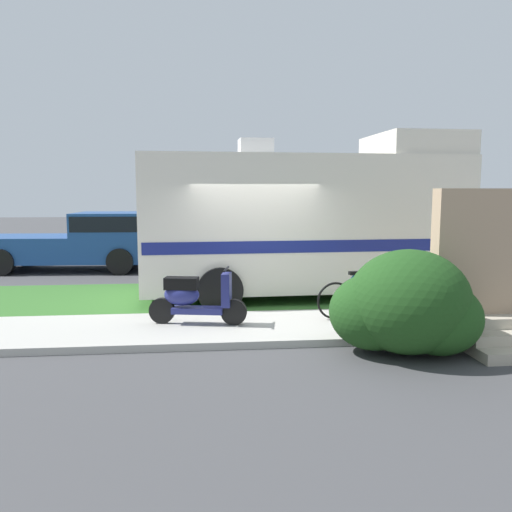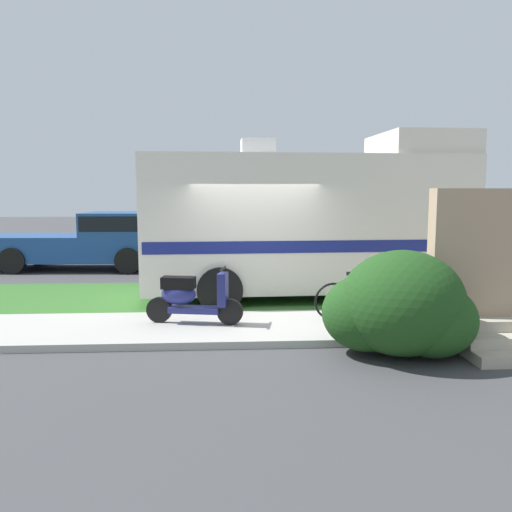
{
  "view_description": "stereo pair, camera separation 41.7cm",
  "coord_description": "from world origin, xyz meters",
  "px_view_note": "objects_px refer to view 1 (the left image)",
  "views": [
    {
      "loc": [
        -1.0,
        -9.64,
        2.35
      ],
      "look_at": [
        0.02,
        0.3,
        1.1
      ],
      "focal_mm": 36.09,
      "sensor_mm": 36.0,
      "label": 1
    },
    {
      "loc": [
        -0.58,
        -9.67,
        2.35
      ],
      "look_at": [
        0.02,
        0.3,
        1.1
      ],
      "focal_mm": 36.09,
      "sensor_mm": 36.0,
      "label": 2
    }
  ],
  "objects_px": {
    "motorhome_rv": "(307,221)",
    "bottle_spare": "(413,309)",
    "bicycle": "(364,297)",
    "bottle_green": "(490,315)",
    "scooter": "(194,298)",
    "pickup_truck_near": "(88,239)"
  },
  "relations": [
    {
      "from": "motorhome_rv",
      "to": "bottle_spare",
      "type": "bearing_deg",
      "value": -55.61
    },
    {
      "from": "bicycle",
      "to": "bottle_green",
      "type": "xyz_separation_m",
      "value": [
        2.05,
        -0.53,
        -0.25
      ]
    },
    {
      "from": "motorhome_rv",
      "to": "scooter",
      "type": "distance_m",
      "value": 3.67
    },
    {
      "from": "scooter",
      "to": "bicycle",
      "type": "height_order",
      "value": "scooter"
    },
    {
      "from": "motorhome_rv",
      "to": "pickup_truck_near",
      "type": "relative_size",
      "value": 1.24
    },
    {
      "from": "scooter",
      "to": "bicycle",
      "type": "distance_m",
      "value": 3.01
    },
    {
      "from": "bottle_green",
      "to": "pickup_truck_near",
      "type": "bearing_deg",
      "value": 137.65
    },
    {
      "from": "bicycle",
      "to": "pickup_truck_near",
      "type": "xyz_separation_m",
      "value": [
        -6.29,
        7.07,
        0.44
      ]
    },
    {
      "from": "pickup_truck_near",
      "to": "scooter",
      "type": "bearing_deg",
      "value": -65.51
    },
    {
      "from": "motorhome_rv",
      "to": "pickup_truck_near",
      "type": "distance_m",
      "value": 7.45
    },
    {
      "from": "scooter",
      "to": "bottle_green",
      "type": "height_order",
      "value": "scooter"
    },
    {
      "from": "pickup_truck_near",
      "to": "bottle_green",
      "type": "bearing_deg",
      "value": -42.35
    },
    {
      "from": "bicycle",
      "to": "pickup_truck_near",
      "type": "relative_size",
      "value": 0.31
    },
    {
      "from": "pickup_truck_near",
      "to": "bottle_green",
      "type": "xyz_separation_m",
      "value": [
        8.34,
        -7.6,
        -0.69
      ]
    },
    {
      "from": "bicycle",
      "to": "motorhome_rv",
      "type": "bearing_deg",
      "value": 103.65
    },
    {
      "from": "scooter",
      "to": "bicycle",
      "type": "bearing_deg",
      "value": 2.61
    },
    {
      "from": "pickup_truck_near",
      "to": "bottle_spare",
      "type": "xyz_separation_m",
      "value": [
        7.24,
        -6.94,
        -0.7
      ]
    },
    {
      "from": "motorhome_rv",
      "to": "pickup_truck_near",
      "type": "height_order",
      "value": "motorhome_rv"
    },
    {
      "from": "motorhome_rv",
      "to": "bottle_spare",
      "type": "xyz_separation_m",
      "value": [
        1.53,
        -2.23,
        -1.48
      ]
    },
    {
      "from": "scooter",
      "to": "bottle_green",
      "type": "xyz_separation_m",
      "value": [
        5.06,
        -0.39,
        -0.33
      ]
    },
    {
      "from": "bottle_spare",
      "to": "pickup_truck_near",
      "type": "bearing_deg",
      "value": 136.21
    },
    {
      "from": "pickup_truck_near",
      "to": "bottle_spare",
      "type": "bearing_deg",
      "value": -43.79
    }
  ]
}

